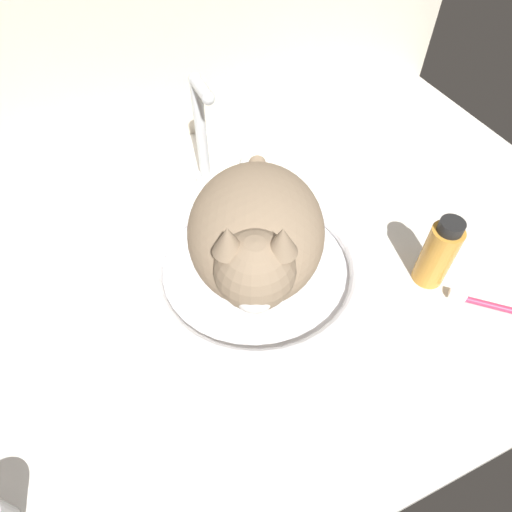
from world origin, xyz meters
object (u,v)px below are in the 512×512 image
object	(u,v)px
toothbrush	(505,308)
sink_basin	(256,266)
faucet	(204,150)
cat	(256,236)
amber_bottle	(438,253)

from	to	relation	value
toothbrush	sink_basin	bearing A→B (deg)	144.56
sink_basin	faucet	world-z (taller)	faucet
cat	toothbrush	distance (cm)	40.39
toothbrush	faucet	bearing A→B (deg)	124.75
amber_bottle	toothbrush	distance (cm)	13.48
faucet	amber_bottle	bearing A→B (deg)	-55.01
sink_basin	faucet	distance (cm)	24.52
sink_basin	toothbrush	size ratio (longest dim) A/B	2.63
faucet	amber_bottle	size ratio (longest dim) A/B	1.78
sink_basin	faucet	xyz separation A→B (cm)	(0.00, 23.42, 7.27)
sink_basin	amber_bottle	bearing A→B (deg)	-26.60
amber_bottle	toothbrush	xyz separation A→B (cm)	(6.86, -10.21, -5.51)
cat	toothbrush	xyz separation A→B (cm)	(32.87, -21.16, -10.12)
faucet	toothbrush	world-z (taller)	faucet
amber_bottle	sink_basin	bearing A→B (deg)	153.40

